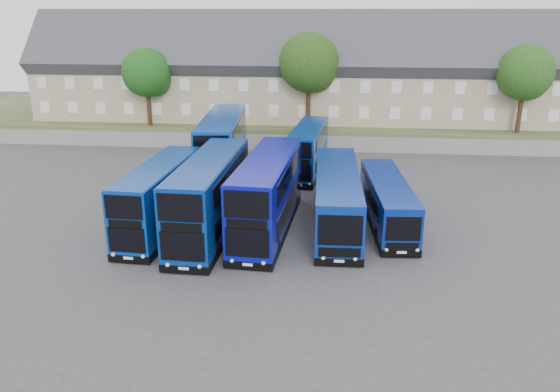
{
  "coord_description": "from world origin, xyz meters",
  "views": [
    {
      "loc": [
        4.42,
        -28.2,
        13.11
      ],
      "look_at": [
        1.33,
        3.54,
        2.2
      ],
      "focal_mm": 35.0,
      "sensor_mm": 36.0,
      "label": 1
    }
  ],
  "objects_px": {
    "coach_east_a": "(337,199)",
    "dd_front_left": "(160,199)",
    "dd_front_mid": "(210,198)",
    "tree_west": "(148,74)",
    "tree_east": "(526,75)",
    "tree_mid": "(311,65)"
  },
  "relations": [
    {
      "from": "dd_front_left",
      "to": "tree_mid",
      "type": "xyz_separation_m",
      "value": [
        8.21,
        22.81,
        6.05
      ]
    },
    {
      "from": "dd_front_mid",
      "to": "coach_east_a",
      "type": "bearing_deg",
      "value": 17.68
    },
    {
      "from": "coach_east_a",
      "to": "tree_east",
      "type": "height_order",
      "value": "tree_east"
    },
    {
      "from": "tree_west",
      "to": "tree_east",
      "type": "distance_m",
      "value": 36.0
    },
    {
      "from": "dd_front_mid",
      "to": "tree_mid",
      "type": "distance_m",
      "value": 24.32
    },
    {
      "from": "tree_west",
      "to": "tree_east",
      "type": "bearing_deg",
      "value": 0.0
    },
    {
      "from": "dd_front_left",
      "to": "dd_front_mid",
      "type": "height_order",
      "value": "dd_front_mid"
    },
    {
      "from": "tree_west",
      "to": "tree_mid",
      "type": "height_order",
      "value": "tree_mid"
    },
    {
      "from": "dd_front_mid",
      "to": "tree_mid",
      "type": "xyz_separation_m",
      "value": [
        5.0,
        23.08,
        5.79
      ]
    },
    {
      "from": "dd_front_mid",
      "to": "tree_west",
      "type": "bearing_deg",
      "value": 117.7
    },
    {
      "from": "dd_front_mid",
      "to": "tree_mid",
      "type": "bearing_deg",
      "value": 79.5
    },
    {
      "from": "tree_mid",
      "to": "tree_east",
      "type": "height_order",
      "value": "tree_mid"
    },
    {
      "from": "tree_west",
      "to": "tree_east",
      "type": "xyz_separation_m",
      "value": [
        36.0,
        0.0,
        0.34
      ]
    },
    {
      "from": "dd_front_left",
      "to": "coach_east_a",
      "type": "bearing_deg",
      "value": 13.25
    },
    {
      "from": "coach_east_a",
      "to": "dd_front_left",
      "type": "bearing_deg",
      "value": -171.31
    },
    {
      "from": "dd_front_left",
      "to": "tree_west",
      "type": "height_order",
      "value": "tree_west"
    },
    {
      "from": "dd_front_mid",
      "to": "coach_east_a",
      "type": "height_order",
      "value": "dd_front_mid"
    },
    {
      "from": "coach_east_a",
      "to": "tree_west",
      "type": "xyz_separation_m",
      "value": [
        -18.7,
        20.38,
        5.34
      ]
    },
    {
      "from": "dd_front_mid",
      "to": "tree_east",
      "type": "xyz_separation_m",
      "value": [
        25.0,
        22.58,
        5.11
      ]
    },
    {
      "from": "tree_west",
      "to": "coach_east_a",
      "type": "bearing_deg",
      "value": -47.45
    },
    {
      "from": "dd_front_left",
      "to": "tree_mid",
      "type": "height_order",
      "value": "tree_mid"
    },
    {
      "from": "tree_mid",
      "to": "tree_east",
      "type": "distance_m",
      "value": 20.02
    }
  ]
}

